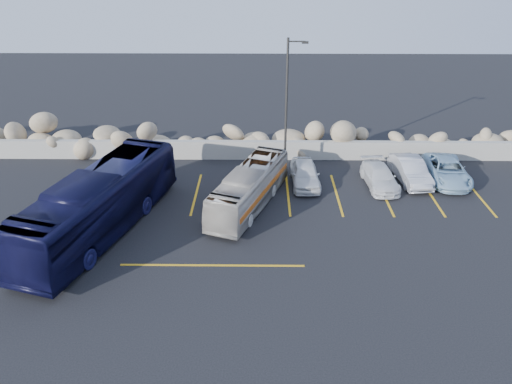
{
  "coord_description": "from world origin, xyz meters",
  "views": [
    {
      "loc": [
        1.09,
        -17.59,
        12.64
      ],
      "look_at": [
        0.86,
        4.0,
        1.65
      ],
      "focal_mm": 35.0,
      "sensor_mm": 36.0,
      "label": 1
    }
  ],
  "objects_px": {
    "car_c": "(380,177)",
    "car_d": "(447,171)",
    "tour_coach": "(100,203)",
    "car_b": "(410,171)",
    "vintage_bus": "(249,187)",
    "lamppost": "(287,106)",
    "car_a": "(305,174)"
  },
  "relations": [
    {
      "from": "tour_coach",
      "to": "car_b",
      "type": "xyz_separation_m",
      "value": [
        16.25,
        5.74,
        -0.86
      ]
    },
    {
      "from": "vintage_bus",
      "to": "tour_coach",
      "type": "bearing_deg",
      "value": -138.87
    },
    {
      "from": "lamppost",
      "to": "car_a",
      "type": "height_order",
      "value": "lamppost"
    },
    {
      "from": "lamppost",
      "to": "car_a",
      "type": "xyz_separation_m",
      "value": [
        1.06,
        -1.2,
        -3.64
      ]
    },
    {
      "from": "lamppost",
      "to": "car_d",
      "type": "bearing_deg",
      "value": -3.81
    },
    {
      "from": "car_b",
      "to": "car_a",
      "type": "bearing_deg",
      "value": 178.91
    },
    {
      "from": "lamppost",
      "to": "car_d",
      "type": "xyz_separation_m",
      "value": [
        9.35,
        -0.62,
        -3.67
      ]
    },
    {
      "from": "car_d",
      "to": "lamppost",
      "type": "bearing_deg",
      "value": -179.84
    },
    {
      "from": "car_c",
      "to": "car_d",
      "type": "xyz_separation_m",
      "value": [
        4.05,
        0.75,
        0.07
      ]
    },
    {
      "from": "car_b",
      "to": "lamppost",
      "type": "bearing_deg",
      "value": 168.75
    },
    {
      "from": "lamppost",
      "to": "car_c",
      "type": "distance_m",
      "value": 6.63
    },
    {
      "from": "lamppost",
      "to": "vintage_bus",
      "type": "bearing_deg",
      "value": -118.29
    },
    {
      "from": "car_a",
      "to": "car_d",
      "type": "distance_m",
      "value": 8.31
    },
    {
      "from": "tour_coach",
      "to": "car_d",
      "type": "bearing_deg",
      "value": 34.43
    },
    {
      "from": "tour_coach",
      "to": "car_c",
      "type": "xyz_separation_m",
      "value": [
        14.36,
        5.1,
        -0.96
      ]
    },
    {
      "from": "lamppost",
      "to": "tour_coach",
      "type": "distance_m",
      "value": 11.47
    },
    {
      "from": "lamppost",
      "to": "car_d",
      "type": "distance_m",
      "value": 10.06
    },
    {
      "from": "car_d",
      "to": "car_b",
      "type": "bearing_deg",
      "value": -173.17
    },
    {
      "from": "vintage_bus",
      "to": "car_a",
      "type": "height_order",
      "value": "vintage_bus"
    },
    {
      "from": "vintage_bus",
      "to": "tour_coach",
      "type": "relative_size",
      "value": 0.7
    },
    {
      "from": "lamppost",
      "to": "car_d",
      "type": "height_order",
      "value": "lamppost"
    },
    {
      "from": "car_a",
      "to": "car_b",
      "type": "relative_size",
      "value": 0.94
    },
    {
      "from": "car_c",
      "to": "tour_coach",
      "type": "bearing_deg",
      "value": -164.82
    },
    {
      "from": "car_c",
      "to": "car_d",
      "type": "relative_size",
      "value": 0.85
    },
    {
      "from": "vintage_bus",
      "to": "car_a",
      "type": "distance_m",
      "value": 4.1
    },
    {
      "from": "tour_coach",
      "to": "car_d",
      "type": "height_order",
      "value": "tour_coach"
    },
    {
      "from": "car_c",
      "to": "vintage_bus",
      "type": "bearing_deg",
      "value": -165.95
    },
    {
      "from": "tour_coach",
      "to": "car_a",
      "type": "distance_m",
      "value": 11.44
    },
    {
      "from": "lamppost",
      "to": "car_b",
      "type": "bearing_deg",
      "value": -5.8
    },
    {
      "from": "lamppost",
      "to": "tour_coach",
      "type": "height_order",
      "value": "lamppost"
    },
    {
      "from": "lamppost",
      "to": "vintage_bus",
      "type": "height_order",
      "value": "lamppost"
    },
    {
      "from": "car_b",
      "to": "car_c",
      "type": "relative_size",
      "value": 1.05
    }
  ]
}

